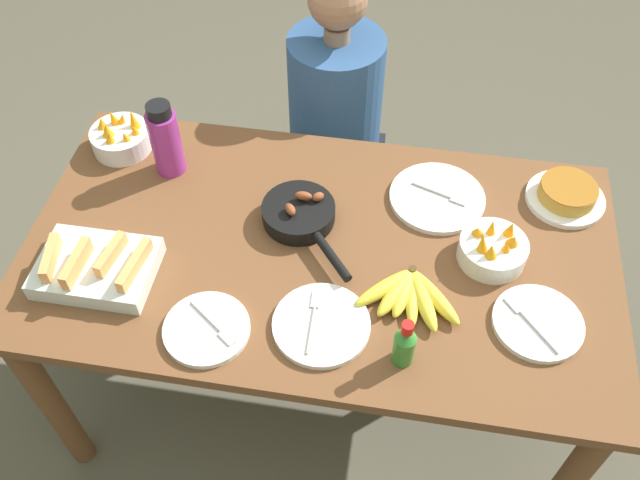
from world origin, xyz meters
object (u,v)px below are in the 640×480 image
skillet (300,214)px  hot_sauce_bottle (405,344)px  empty_plate_far_left (207,329)px  empty_plate_far_right (538,323)px  empty_plate_near_front (321,325)px  banana_bunch (409,294)px  person_figure (334,151)px  empty_plate_mid_edge (437,198)px  frittata_plate_center (567,194)px  fruit_bowl_citrus (493,249)px  fruit_bowl_mango (121,137)px  water_bottle (165,140)px  melon_tray (96,267)px

skillet → hot_sauce_bottle: bearing=0.8°
skillet → hot_sauce_bottle: 0.49m
empty_plate_far_left → empty_plate_far_right: same height
empty_plate_near_front → empty_plate_far_left: size_ratio=1.13×
banana_bunch → person_figure: size_ratio=0.24×
empty_plate_far_right → empty_plate_mid_edge: size_ratio=0.82×
frittata_plate_center → empty_plate_far_right: (-0.09, -0.43, -0.02)m
hot_sauce_bottle → person_figure: size_ratio=0.13×
skillet → empty_plate_far_right: (0.63, -0.24, -0.02)m
skillet → empty_plate_far_left: size_ratio=1.50×
skillet → fruit_bowl_citrus: 0.52m
skillet → fruit_bowl_mango: bearing=-147.7°
banana_bunch → water_bottle: water_bottle is taller
water_bottle → empty_plate_far_right: bearing=-20.0°
melon_tray → empty_plate_far_right: bearing=1.5°
frittata_plate_center → empty_plate_near_front: bearing=-139.3°
empty_plate_far_right → empty_plate_near_front: bearing=-170.1°
banana_bunch → empty_plate_far_left: bearing=-159.8°
banana_bunch → skillet: skillet is taller
frittata_plate_center → water_bottle: 1.13m
hot_sauce_bottle → person_figure: 1.08m
melon_tray → fruit_bowl_citrus: bearing=12.4°
hot_sauce_bottle → melon_tray: bearing=171.5°
hot_sauce_bottle → empty_plate_mid_edge: bearing=84.2°
empty_plate_far_left → skillet: bearing=67.5°
water_bottle → skillet: bearing=-19.1°
empty_plate_mid_edge → skillet: bearing=-158.8°
fruit_bowl_citrus → skillet: bearing=175.0°
melon_tray → hot_sauce_bottle: (0.79, -0.12, 0.03)m
melon_tray → frittata_plate_center: size_ratio=1.33×
fruit_bowl_citrus → person_figure: bearing=128.2°
empty_plate_near_front → empty_plate_far_right: bearing=9.9°
skillet → fruit_bowl_citrus: bearing=46.6°
empty_plate_mid_edge → hot_sauce_bottle: size_ratio=1.81×
banana_bunch → water_bottle: bearing=154.2°
empty_plate_far_left → fruit_bowl_mango: 0.72m
melon_tray → hot_sauce_bottle: 0.80m
empty_plate_mid_edge → hot_sauce_bottle: (-0.05, -0.52, 0.06)m
banana_bunch → empty_plate_far_right: size_ratio=1.28×
empty_plate_near_front → water_bottle: water_bottle is taller
skillet → frittata_plate_center: 0.75m
frittata_plate_center → empty_plate_mid_edge: frittata_plate_center is taller
fruit_bowl_mango → water_bottle: (0.17, -0.06, 0.07)m
fruit_bowl_citrus → banana_bunch: bearing=-140.7°
person_figure → banana_bunch: bearing=-69.2°
empty_plate_far_right → empty_plate_mid_edge: same height
empty_plate_mid_edge → hot_sauce_bottle: bearing=-95.8°
frittata_plate_center → empty_plate_far_left: size_ratio=1.04×
empty_plate_far_left → fruit_bowl_citrus: (0.67, 0.34, 0.03)m
melon_tray → empty_plate_far_right: 1.10m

